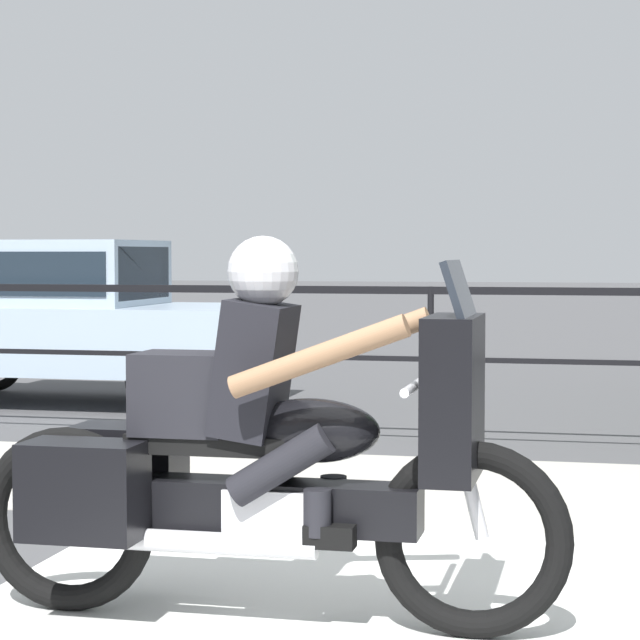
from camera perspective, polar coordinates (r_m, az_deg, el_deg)
sidewalk_band at (r=8.18m, az=3.42°, el=-7.63°), size 44.00×2.40×0.01m
fence_railing at (r=9.75m, az=5.08°, el=-0.06°), size 36.00×0.05×1.26m
motorcycle at (r=5.12m, az=-2.94°, el=-6.06°), size 2.51×0.76×1.59m
parked_car at (r=12.89m, az=-11.79°, el=0.40°), size 4.07×1.79×1.65m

